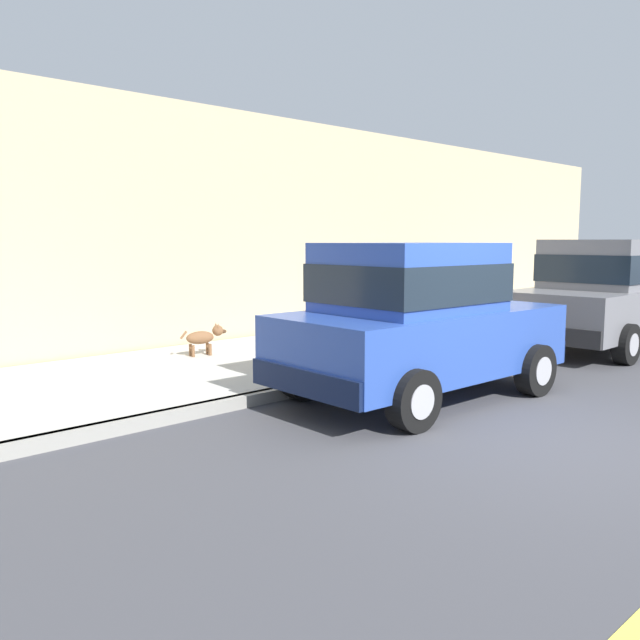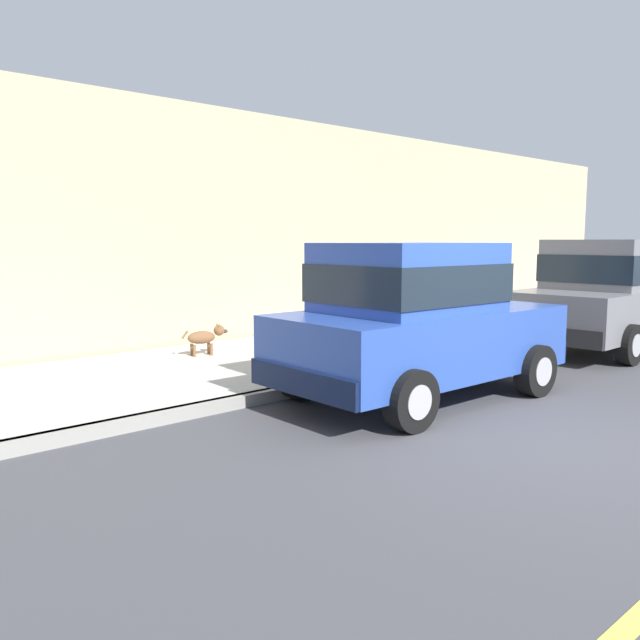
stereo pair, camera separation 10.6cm
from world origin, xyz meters
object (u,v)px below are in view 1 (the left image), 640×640
(fire_hydrant, at_px, (440,327))
(dog_brown, at_px, (204,337))
(car_grey_sedan, at_px, (607,293))
(car_blue_hatchback, at_px, (417,319))

(fire_hydrant, bearing_deg, dog_brown, -122.38)
(car_grey_sedan, height_order, fire_hydrant, car_grey_sedan)
(dog_brown, bearing_deg, fire_hydrant, 57.62)
(car_blue_hatchback, relative_size, fire_hydrant, 5.31)
(car_blue_hatchback, xyz_separation_m, car_grey_sedan, (-0.05, 5.43, 0.01))
(car_blue_hatchback, height_order, fire_hydrant, car_blue_hatchback)
(car_blue_hatchback, relative_size, dog_brown, 5.16)
(car_blue_hatchback, distance_m, fire_hydrant, 3.07)
(car_blue_hatchback, bearing_deg, dog_brown, -169.84)
(car_blue_hatchback, distance_m, car_grey_sedan, 5.43)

